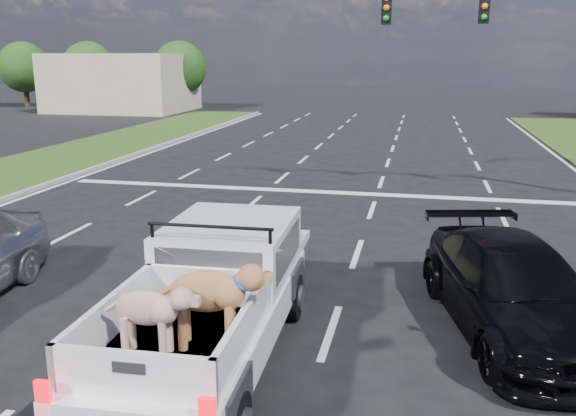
# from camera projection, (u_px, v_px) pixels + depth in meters

# --- Properties ---
(ground) EXTENTS (160.00, 160.00, 0.00)m
(ground) POSITION_uv_depth(u_px,v_px,m) (224.00, 322.00, 9.92)
(ground) COLOR black
(ground) RESTS_ON ground
(road_markings) EXTENTS (17.75, 60.00, 0.01)m
(road_markings) POSITION_uv_depth(u_px,v_px,m) (301.00, 219.00, 16.14)
(road_markings) COLOR silver
(road_markings) RESTS_ON ground
(building_left) EXTENTS (10.00, 8.00, 4.40)m
(building_left) POSITION_uv_depth(u_px,v_px,m) (123.00, 82.00, 47.63)
(building_left) COLOR #BBB08F
(building_left) RESTS_ON ground
(tree_far_a) EXTENTS (4.20, 4.20, 5.40)m
(tree_far_a) POSITION_uv_depth(u_px,v_px,m) (24.00, 67.00, 51.32)
(tree_far_a) COLOR #332114
(tree_far_a) RESTS_ON ground
(tree_far_b) EXTENTS (4.20, 4.20, 5.40)m
(tree_far_b) POSITION_uv_depth(u_px,v_px,m) (88.00, 68.00, 50.09)
(tree_far_b) COLOR #332114
(tree_far_b) RESTS_ON ground
(tree_far_c) EXTENTS (4.20, 4.20, 5.40)m
(tree_far_c) POSITION_uv_depth(u_px,v_px,m) (180.00, 68.00, 48.44)
(tree_far_c) COLOR #332114
(tree_far_c) RESTS_ON ground
(pickup_truck) EXTENTS (2.19, 5.34, 1.98)m
(pickup_truck) POSITION_uv_depth(u_px,v_px,m) (212.00, 298.00, 8.49)
(pickup_truck) COLOR black
(pickup_truck) RESTS_ON ground
(black_coupe) EXTENTS (3.07, 5.21, 1.42)m
(black_coupe) POSITION_uv_depth(u_px,v_px,m) (514.00, 289.00, 9.43)
(black_coupe) COLOR black
(black_coupe) RESTS_ON ground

